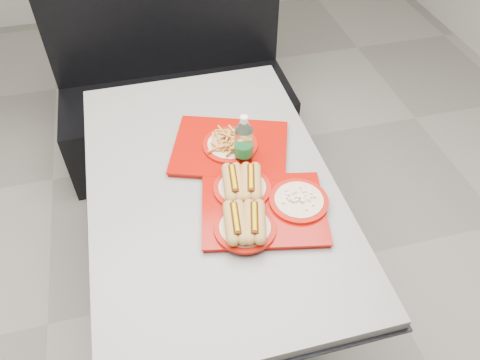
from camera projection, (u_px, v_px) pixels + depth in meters
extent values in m
plane|color=gray|center=(217.00, 287.00, 2.29)|extent=(6.00, 6.00, 0.00)
cylinder|color=black|center=(217.00, 284.00, 2.27)|extent=(0.52, 0.52, 0.05)
cylinder|color=black|center=(214.00, 240.00, 2.01)|extent=(0.11, 0.11, 0.66)
cube|color=black|center=(211.00, 189.00, 1.78)|extent=(0.92, 1.42, 0.01)
cube|color=gray|center=(211.00, 184.00, 1.76)|extent=(0.90, 1.40, 0.04)
cube|color=black|center=(180.00, 123.00, 2.81)|extent=(1.30, 0.55, 0.45)
cube|color=black|center=(163.00, 14.00, 2.56)|extent=(1.30, 0.10, 1.10)
cube|color=#990A04|center=(263.00, 211.00, 1.63)|extent=(0.48, 0.40, 0.02)
cube|color=#990A04|center=(264.00, 209.00, 1.62)|extent=(0.49, 0.41, 0.01)
cylinder|color=#A30F05|center=(245.00, 228.00, 1.55)|extent=(0.21, 0.21, 0.01)
cylinder|color=silver|center=(245.00, 227.00, 1.55)|extent=(0.17, 0.17, 0.00)
cylinder|color=#A30F05|center=(242.00, 188.00, 1.68)|extent=(0.21, 0.21, 0.01)
cylinder|color=silver|center=(242.00, 187.00, 1.67)|extent=(0.17, 0.17, 0.00)
cylinder|color=#A30F05|center=(299.00, 201.00, 1.64)|extent=(0.21, 0.21, 0.01)
cylinder|color=silver|center=(299.00, 200.00, 1.63)|extent=(0.17, 0.17, 0.00)
cube|color=#990A04|center=(230.00, 149.00, 1.86)|extent=(0.52, 0.46, 0.02)
cube|color=#990A04|center=(230.00, 147.00, 1.85)|extent=(0.54, 0.48, 0.01)
cylinder|color=#A30F05|center=(230.00, 145.00, 1.84)|extent=(0.22, 0.22, 0.01)
cylinder|color=silver|center=(230.00, 144.00, 1.84)|extent=(0.18, 0.18, 0.00)
cylinder|color=silver|center=(244.00, 147.00, 1.75)|extent=(0.07, 0.07, 0.17)
cylinder|color=#19672C|center=(244.00, 149.00, 1.76)|extent=(0.07, 0.07, 0.05)
cone|color=silver|center=(244.00, 126.00, 1.68)|extent=(0.07, 0.07, 0.04)
cylinder|color=silver|center=(244.00, 119.00, 1.66)|extent=(0.03, 0.03, 0.02)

